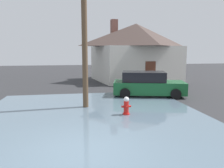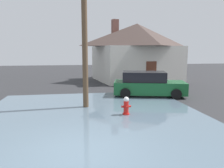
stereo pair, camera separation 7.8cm
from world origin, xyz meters
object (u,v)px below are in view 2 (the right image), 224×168
Objects in this scene: fire_hydrant at (126,106)px; house at (137,51)px; parked_car at (148,84)px; utility_pole at (84,22)px.

fire_hydrant is 12.74m from house.
fire_hydrant is 4.71m from parked_car.
parked_car is (2.38, 4.05, 0.33)m from fire_hydrant.
house is at bearing 72.27° from fire_hydrant.
utility_pole reaches higher than parked_car.
parked_car is at bearing 29.74° from utility_pole.
house is at bearing 61.48° from utility_pole.
house is 8.26m from parked_car.
utility_pole is 11.70m from house.
utility_pole is 5.93m from parked_car.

